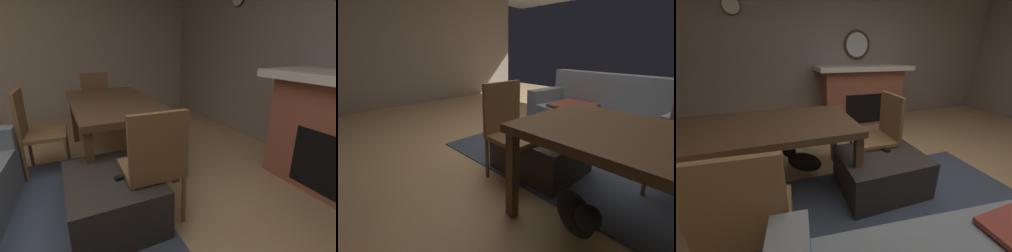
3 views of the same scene
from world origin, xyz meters
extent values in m
plane|color=tan|center=(0.00, 0.00, 0.00)|extent=(8.87, 8.87, 0.00)
cube|color=gray|center=(0.00, -2.79, 1.29)|extent=(7.79, 0.12, 2.57)
cube|color=#3D475B|center=(0.36, 0.24, 0.01)|extent=(2.60, 2.00, 0.01)
cube|color=#9E5642|center=(-0.31, -2.43, 0.52)|extent=(1.56, 0.60, 1.05)
cube|color=black|center=(-0.31, -2.17, 0.35)|extent=(0.86, 0.10, 0.56)
cube|color=white|center=(-0.31, -2.38, 1.09)|extent=(1.80, 0.76, 0.08)
torus|color=#4C331E|center=(-0.31, -2.70, 1.51)|extent=(0.55, 0.05, 0.55)
cylinder|color=silver|center=(-0.31, -2.70, 1.51)|extent=(0.46, 0.01, 0.46)
cube|color=#2D2826|center=(0.36, -0.38, 0.20)|extent=(0.82, 0.68, 0.40)
cube|color=black|center=(0.28, -0.47, 0.41)|extent=(0.07, 0.17, 0.02)
cube|color=#513823|center=(1.48, -0.68, 0.71)|extent=(1.77, 0.94, 0.06)
cube|color=#513823|center=(0.66, -0.27, 0.34)|extent=(0.07, 0.07, 0.68)
cube|color=#513823|center=(0.66, -1.08, 0.34)|extent=(0.07, 0.07, 0.68)
cube|color=#513823|center=(2.30, -1.08, 0.34)|extent=(0.07, 0.07, 0.68)
cube|color=brown|center=(1.48, 0.09, 0.43)|extent=(0.47, 0.47, 0.04)
cube|color=brown|center=(1.49, 0.29, 0.69)|extent=(0.44, 0.07, 0.48)
cylinder|color=brown|center=(1.67, -0.12, 0.21)|extent=(0.04, 0.04, 0.41)
cylinder|color=brown|center=(1.27, -0.09, 0.21)|extent=(0.04, 0.04, 0.41)
cube|color=brown|center=(0.30, -0.68, 0.43)|extent=(0.45, 0.45, 0.04)
cube|color=brown|center=(0.10, -0.67, 0.69)|extent=(0.05, 0.44, 0.48)
cylinder|color=brown|center=(0.50, -0.48, 0.21)|extent=(0.04, 0.04, 0.41)
cylinder|color=brown|center=(0.49, -0.88, 0.21)|extent=(0.04, 0.04, 0.41)
cylinder|color=brown|center=(0.10, -0.47, 0.21)|extent=(0.04, 0.04, 0.41)
cylinder|color=brown|center=(0.09, -0.87, 0.21)|extent=(0.04, 0.04, 0.41)
ellipsoid|color=black|center=(1.07, -0.89, 0.15)|extent=(0.47, 0.43, 0.21)
sphere|color=black|center=(1.22, -1.01, 0.27)|extent=(0.16, 0.16, 0.16)
cylinder|color=silver|center=(1.81, -2.70, 2.04)|extent=(0.25, 0.03, 0.25)
torus|color=black|center=(1.81, -2.70, 2.04)|extent=(0.27, 0.02, 0.27)
camera|label=1|loc=(-1.30, -0.08, 1.34)|focal=25.54mm
camera|label=2|loc=(1.70, -2.14, 1.22)|focal=24.69mm
camera|label=3|loc=(1.25, 1.10, 1.33)|focal=20.41mm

